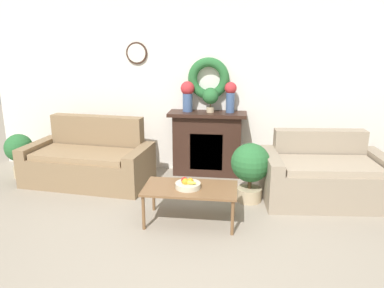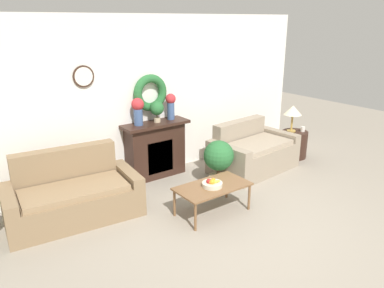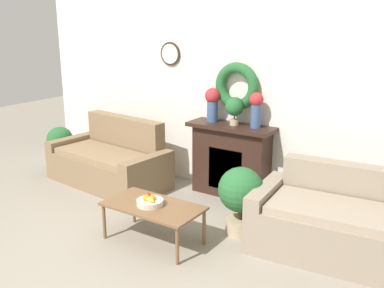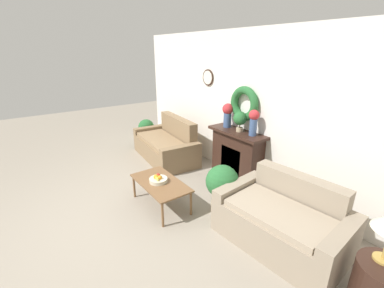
{
  "view_description": "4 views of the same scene",
  "coord_description": "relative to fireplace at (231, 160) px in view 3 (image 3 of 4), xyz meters",
  "views": [
    {
      "loc": [
        0.48,
        -2.95,
        2.01
      ],
      "look_at": [
        -0.07,
        1.36,
        0.79
      ],
      "focal_mm": 35.0,
      "sensor_mm": 36.0,
      "label": 1
    },
    {
      "loc": [
        -3.07,
        -2.75,
        2.61
      ],
      "look_at": [
        0.07,
        1.52,
        0.84
      ],
      "focal_mm": 35.0,
      "sensor_mm": 36.0,
      "label": 2
    },
    {
      "loc": [
        2.7,
        -2.48,
        2.32
      ],
      "look_at": [
        -0.05,
        1.66,
        0.9
      ],
      "focal_mm": 42.0,
      "sensor_mm": 36.0,
      "label": 3
    },
    {
      "loc": [
        3.12,
        -0.76,
        2.35
      ],
      "look_at": [
        -0.25,
        1.66,
        0.82
      ],
      "focal_mm": 24.0,
      "sensor_mm": 36.0,
      "label": 4
    }
  ],
  "objects": [
    {
      "name": "vase_on_mantel_left",
      "position": [
        -0.3,
        0.01,
        0.74
      ],
      "size": [
        0.2,
        0.2,
        0.45
      ],
      "color": "#3D5684",
      "rests_on": "fireplace"
    },
    {
      "name": "potted_plant_floor_by_couch",
      "position": [
        -2.76,
        -0.51,
        -0.07
      ],
      "size": [
        0.41,
        0.41,
        0.67
      ],
      "color": "tan",
      "rests_on": "ground_plane"
    },
    {
      "name": "wall_back",
      "position": [
        -0.01,
        0.2,
        0.86
      ],
      "size": [
        6.8,
        0.2,
        2.7
      ],
      "color": "white",
      "rests_on": "ground_plane"
    },
    {
      "name": "potted_plant_on_mantel",
      "position": [
        0.04,
        -0.01,
        0.71
      ],
      "size": [
        0.24,
        0.24,
        0.36
      ],
      "color": "tan",
      "rests_on": "fireplace"
    },
    {
      "name": "couch_left",
      "position": [
        -1.66,
        -0.55,
        -0.18
      ],
      "size": [
        1.83,
        1.05,
        0.92
      ],
      "rotation": [
        0.0,
        0.0,
        -0.1
      ],
      "color": "#846B4C",
      "rests_on": "ground_plane"
    },
    {
      "name": "ground_plane",
      "position": [
        -0.01,
        -2.5,
        -0.49
      ],
      "size": [
        16.0,
        16.0,
        0.0
      ],
      "primitive_type": "plane",
      "color": "gray"
    },
    {
      "name": "potted_plant_floor_by_loveseat",
      "position": [
        0.63,
        -0.93,
        -0.03
      ],
      "size": [
        0.49,
        0.49,
        0.76
      ],
      "color": "tan",
      "rests_on": "ground_plane"
    },
    {
      "name": "loveseat_right",
      "position": [
        1.58,
        -0.76,
        -0.18
      ],
      "size": [
        1.62,
        1.06,
        0.85
      ],
      "rotation": [
        0.0,
        0.0,
        0.09
      ],
      "color": "gray",
      "rests_on": "ground_plane"
    },
    {
      "name": "vase_on_mantel_right",
      "position": [
        0.33,
        0.01,
        0.74
      ],
      "size": [
        0.18,
        0.18,
        0.45
      ],
      "color": "#3D5684",
      "rests_on": "fireplace"
    },
    {
      "name": "fireplace",
      "position": [
        0.0,
        0.0,
        0.0
      ],
      "size": [
        1.15,
        0.41,
        0.97
      ],
      "color": "#331E16",
      "rests_on": "ground_plane"
    },
    {
      "name": "coffee_table",
      "position": [
        -0.04,
        -1.6,
        -0.11
      ],
      "size": [
        1.04,
        0.56,
        0.42
      ],
      "color": "brown",
      "rests_on": "ground_plane"
    },
    {
      "name": "fruit_bowl",
      "position": [
        -0.07,
        -1.62,
        -0.03
      ],
      "size": [
        0.28,
        0.28,
        0.12
      ],
      "color": "beige",
      "rests_on": "coffee_table"
    }
  ]
}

